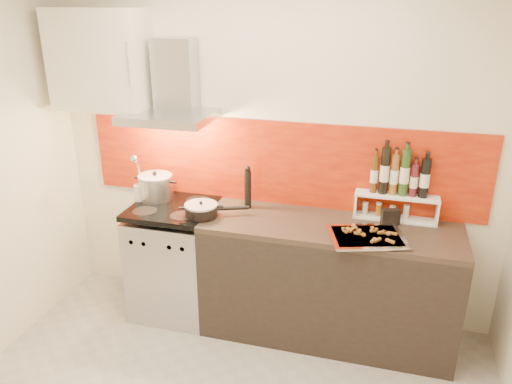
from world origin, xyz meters
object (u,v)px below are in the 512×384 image
(range_stove, at_px, (175,260))
(stock_pot, at_px, (156,187))
(counter, at_px, (328,281))
(saute_pan, at_px, (202,210))
(pepper_mill, at_px, (248,188))
(baking_tray, at_px, (367,237))

(range_stove, relative_size, stock_pot, 3.45)
(counter, relative_size, saute_pan, 4.07)
(pepper_mill, bearing_deg, stock_pot, -176.56)
(saute_pan, bearing_deg, baking_tray, -2.22)
(range_stove, height_order, stock_pot, stock_pot)
(saute_pan, distance_m, pepper_mill, 0.38)
(range_stove, bearing_deg, pepper_mill, 14.81)
(saute_pan, bearing_deg, range_stove, 160.62)
(counter, relative_size, baking_tray, 3.16)
(range_stove, relative_size, saute_pan, 2.06)
(counter, relative_size, stock_pot, 6.82)
(baking_tray, bearing_deg, stock_pot, 171.29)
(stock_pot, height_order, baking_tray, stock_pot)
(saute_pan, bearing_deg, counter, 6.63)
(counter, distance_m, saute_pan, 1.05)
(saute_pan, height_order, baking_tray, saute_pan)
(counter, xyz_separation_m, pepper_mill, (-0.64, 0.14, 0.61))
(range_stove, xyz_separation_m, stock_pot, (-0.17, 0.10, 0.57))
(pepper_mill, bearing_deg, baking_tray, -18.10)
(range_stove, relative_size, counter, 0.51)
(range_stove, height_order, counter, range_stove)
(pepper_mill, xyz_separation_m, baking_tray, (0.90, -0.29, -0.14))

